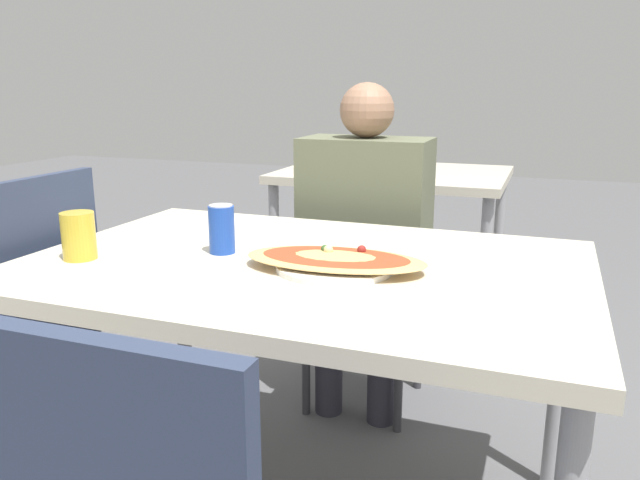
{
  "coord_description": "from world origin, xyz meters",
  "views": [
    {
      "loc": [
        0.55,
        -1.36,
        1.17
      ],
      "look_at": [
        0.05,
        -0.01,
        0.81
      ],
      "focal_mm": 35.0,
      "sensor_mm": 36.0,
      "label": 1
    }
  ],
  "objects_px": {
    "chair_side_left": "(26,314)",
    "pizza_main": "(335,261)",
    "drink_glass": "(79,236)",
    "person_seated": "(364,225)",
    "chair_far_seated": "(372,266)",
    "dining_table": "(304,287)",
    "soda_can": "(221,229)"
  },
  "relations": [
    {
      "from": "chair_side_left",
      "to": "soda_can",
      "type": "bearing_deg",
      "value": -85.99
    },
    {
      "from": "person_seated",
      "to": "soda_can",
      "type": "bearing_deg",
      "value": 75.22
    },
    {
      "from": "person_seated",
      "to": "chair_side_left",
      "type": "bearing_deg",
      "value": 41.58
    },
    {
      "from": "dining_table",
      "to": "pizza_main",
      "type": "bearing_deg",
      "value": -21.09
    },
    {
      "from": "chair_side_left",
      "to": "pizza_main",
      "type": "relative_size",
      "value": 2.08
    },
    {
      "from": "dining_table",
      "to": "pizza_main",
      "type": "xyz_separation_m",
      "value": [
        0.1,
        -0.04,
        0.09
      ]
    },
    {
      "from": "dining_table",
      "to": "chair_side_left",
      "type": "bearing_deg",
      "value": -176.73
    },
    {
      "from": "chair_far_seated",
      "to": "person_seated",
      "type": "height_order",
      "value": "person_seated"
    },
    {
      "from": "chair_side_left",
      "to": "dining_table",
      "type": "bearing_deg",
      "value": -86.73
    },
    {
      "from": "pizza_main",
      "to": "drink_glass",
      "type": "distance_m",
      "value": 0.64
    },
    {
      "from": "chair_side_left",
      "to": "pizza_main",
      "type": "bearing_deg",
      "value": -89.26
    },
    {
      "from": "pizza_main",
      "to": "soda_can",
      "type": "height_order",
      "value": "soda_can"
    },
    {
      "from": "chair_side_left",
      "to": "person_seated",
      "type": "relative_size",
      "value": 0.79
    },
    {
      "from": "drink_glass",
      "to": "chair_side_left",
      "type": "bearing_deg",
      "value": 159.58
    },
    {
      "from": "chair_far_seated",
      "to": "soda_can",
      "type": "distance_m",
      "value": 0.87
    },
    {
      "from": "chair_side_left",
      "to": "drink_glass",
      "type": "height_order",
      "value": "chair_side_left"
    },
    {
      "from": "dining_table",
      "to": "pizza_main",
      "type": "relative_size",
      "value": 3.04
    },
    {
      "from": "dining_table",
      "to": "person_seated",
      "type": "relative_size",
      "value": 1.15
    },
    {
      "from": "dining_table",
      "to": "drink_glass",
      "type": "relative_size",
      "value": 11.56
    },
    {
      "from": "dining_table",
      "to": "person_seated",
      "type": "bearing_deg",
      "value": 93.78
    },
    {
      "from": "chair_far_seated",
      "to": "chair_side_left",
      "type": "xyz_separation_m",
      "value": [
        -0.82,
        -0.84,
        0.0
      ]
    },
    {
      "from": "chair_side_left",
      "to": "soda_can",
      "type": "relative_size",
      "value": 7.44
    },
    {
      "from": "chair_side_left",
      "to": "drink_glass",
      "type": "xyz_separation_m",
      "value": [
        0.34,
        -0.13,
        0.3
      ]
    },
    {
      "from": "chair_far_seated",
      "to": "soda_can",
      "type": "xyz_separation_m",
      "value": [
        -0.18,
        -0.8,
        0.3
      ]
    },
    {
      "from": "pizza_main",
      "to": "drink_glass",
      "type": "relative_size",
      "value": 3.8
    },
    {
      "from": "chair_far_seated",
      "to": "dining_table",
      "type": "bearing_deg",
      "value": 93.22
    },
    {
      "from": "person_seated",
      "to": "chair_far_seated",
      "type": "bearing_deg",
      "value": -90.0
    },
    {
      "from": "chair_side_left",
      "to": "chair_far_seated",
      "type": "bearing_deg",
      "value": -44.13
    },
    {
      "from": "dining_table",
      "to": "drink_glass",
      "type": "distance_m",
      "value": 0.57
    },
    {
      "from": "person_seated",
      "to": "soda_can",
      "type": "xyz_separation_m",
      "value": [
        -0.18,
        -0.68,
        0.12
      ]
    },
    {
      "from": "dining_table",
      "to": "person_seated",
      "type": "height_order",
      "value": "person_seated"
    },
    {
      "from": "dining_table",
      "to": "chair_side_left",
      "type": "relative_size",
      "value": 1.46
    }
  ]
}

